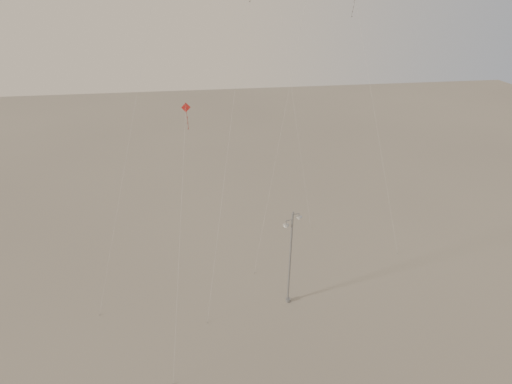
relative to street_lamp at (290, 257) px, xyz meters
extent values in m
plane|color=gray|center=(-1.69, -1.37, -4.96)|extent=(160.00, 160.00, 0.00)
cylinder|color=#94969C|center=(-0.01, 0.01, -4.81)|extent=(0.44, 0.44, 0.30)
cylinder|color=#94969C|center=(-0.01, 0.01, -0.38)|extent=(0.26, 0.18, 9.15)
cylinder|color=#94969C|center=(0.07, 0.01, 4.25)|extent=(0.14, 0.14, 0.18)
cylinder|color=#94969C|center=(0.32, 0.05, 4.10)|extent=(0.50, 0.15, 0.07)
cylinder|color=#94969C|center=(0.57, 0.08, 3.95)|extent=(0.06, 0.06, 0.30)
ellipsoid|color=#B1B1AC|center=(0.57, 0.08, 3.80)|extent=(0.52, 0.52, 0.18)
cylinder|color=#94969C|center=(-0.22, -0.06, 3.65)|extent=(0.60, 0.21, 0.07)
cylinder|color=#94969C|center=(-0.51, -0.13, 3.45)|extent=(0.06, 0.06, 0.40)
ellipsoid|color=#B1B1AC|center=(-0.51, -0.13, 3.25)|extent=(0.52, 0.52, 0.18)
cylinder|color=beige|center=(-11.66, 8.82, 12.52)|extent=(9.37, 16.36, 34.86)
cylinder|color=#94969C|center=(-16.34, 0.65, -4.91)|extent=(0.06, 0.06, 0.10)
cylinder|color=beige|center=(-4.50, 5.65, 7.71)|extent=(5.44, 14.35, 25.24)
cylinder|color=#94969C|center=(-7.22, -1.52, -4.91)|extent=(0.06, 0.06, 0.10)
cylinder|color=beige|center=(1.39, 8.34, 12.79)|extent=(7.71, 8.19, 35.39)
cylinder|color=#94969C|center=(-2.46, 4.25, -4.91)|extent=(0.06, 0.06, 0.10)
cube|color=maroon|center=(-7.66, 2.82, 12.18)|extent=(0.70, 0.39, 0.77)
cylinder|color=maroon|center=(-7.62, 2.97, 11.13)|extent=(0.08, 0.22, 1.43)
cylinder|color=beige|center=(-8.74, -2.06, 3.64)|extent=(2.18, 9.79, 17.10)
cylinder|color=#94969C|center=(-9.82, -6.95, -4.91)|extent=(0.06, 0.06, 0.10)
cylinder|color=#312B29|center=(8.60, 14.36, 17.82)|extent=(0.21, 0.03, 1.35)
cylinder|color=beige|center=(10.80, 9.81, 6.96)|extent=(4.12, 9.12, 23.75)
cylinder|color=#94969C|center=(12.85, 5.26, -4.91)|extent=(0.06, 0.06, 0.10)
cylinder|color=beige|center=(2.79, 15.51, 12.03)|extent=(4.67, 8.40, 33.87)
cylinder|color=#94969C|center=(5.11, 11.32, -4.91)|extent=(0.06, 0.06, 0.10)
camera|label=1|loc=(-6.60, -26.12, 20.43)|focal=28.00mm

